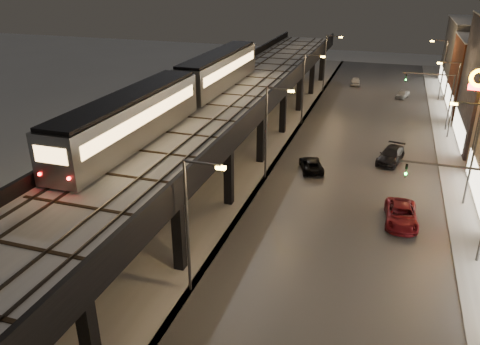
% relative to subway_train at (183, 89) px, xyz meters
% --- Properties ---
extents(road_surface, '(17.00, 120.00, 0.06)m').
position_rel_subway_train_xyz_m(road_surface, '(16.00, 4.91, -8.40)').
color(road_surface, '#46474D').
rests_on(road_surface, ground).
extents(sidewalk_right, '(4.00, 120.00, 0.14)m').
position_rel_subway_train_xyz_m(sidewalk_right, '(26.00, 4.91, -8.36)').
color(sidewalk_right, '#9FA1A8').
rests_on(sidewalk_right, ground).
extents(under_viaduct_pavement, '(11.00, 120.00, 0.06)m').
position_rel_subway_train_xyz_m(under_viaduct_pavement, '(2.50, 4.91, -8.40)').
color(under_viaduct_pavement, '#9FA1A8').
rests_on(under_viaduct_pavement, ground).
extents(elevated_viaduct, '(9.00, 100.00, 6.30)m').
position_rel_subway_train_xyz_m(elevated_viaduct, '(2.50, 1.75, -2.82)').
color(elevated_viaduct, black).
rests_on(elevated_viaduct, ground).
extents(viaduct_trackbed, '(8.40, 100.00, 0.32)m').
position_rel_subway_train_xyz_m(viaduct_trackbed, '(2.49, 1.88, -2.05)').
color(viaduct_trackbed, '#B2B7C1').
rests_on(viaduct_trackbed, elevated_viaduct).
extents(viaduct_parapet_streetside, '(0.30, 100.00, 1.10)m').
position_rel_subway_train_xyz_m(viaduct_parapet_streetside, '(6.85, 1.91, -1.58)').
color(viaduct_parapet_streetside, black).
rests_on(viaduct_parapet_streetside, elevated_viaduct).
extents(viaduct_parapet_far, '(0.30, 100.00, 1.10)m').
position_rel_subway_train_xyz_m(viaduct_parapet_far, '(-1.85, 1.91, -1.58)').
color(viaduct_parapet_far, black).
rests_on(viaduct_parapet_far, elevated_viaduct).
extents(streetlight_left_1, '(2.57, 0.28, 9.00)m').
position_rel_subway_train_xyz_m(streetlight_left_1, '(8.07, -17.09, -3.20)').
color(streetlight_left_1, '#38383A').
rests_on(streetlight_left_1, ground).
extents(streetlight_left_2, '(2.57, 0.28, 9.00)m').
position_rel_subway_train_xyz_m(streetlight_left_2, '(8.07, 0.91, -3.20)').
color(streetlight_left_2, '#38383A').
rests_on(streetlight_left_2, ground).
extents(streetlight_right_2, '(2.56, 0.28, 9.00)m').
position_rel_subway_train_xyz_m(streetlight_right_2, '(25.23, 0.91, -3.20)').
color(streetlight_right_2, '#38383A').
rests_on(streetlight_right_2, ground).
extents(streetlight_left_3, '(2.57, 0.28, 9.00)m').
position_rel_subway_train_xyz_m(streetlight_left_3, '(8.07, 18.91, -3.20)').
color(streetlight_left_3, '#38383A').
rests_on(streetlight_left_3, ground).
extents(streetlight_right_3, '(2.56, 0.28, 9.00)m').
position_rel_subway_train_xyz_m(streetlight_right_3, '(25.23, 18.91, -3.20)').
color(streetlight_right_3, '#38383A').
rests_on(streetlight_right_3, ground).
extents(streetlight_left_4, '(2.57, 0.28, 9.00)m').
position_rel_subway_train_xyz_m(streetlight_left_4, '(8.07, 36.91, -3.20)').
color(streetlight_left_4, '#38383A').
rests_on(streetlight_left_4, ground).
extents(streetlight_right_4, '(2.56, 0.28, 9.00)m').
position_rel_subway_train_xyz_m(streetlight_right_4, '(25.23, 36.91, -3.20)').
color(streetlight_right_4, '#38383A').
rests_on(streetlight_right_4, ground).
extents(traffic_light_rig_a, '(6.10, 0.34, 7.00)m').
position_rel_subway_train_xyz_m(traffic_light_rig_a, '(24.34, -8.09, -3.94)').
color(traffic_light_rig_a, '#38383A').
rests_on(traffic_light_rig_a, ground).
extents(traffic_light_rig_b, '(6.10, 0.34, 7.00)m').
position_rel_subway_train_xyz_m(traffic_light_rig_b, '(24.34, 21.91, -3.94)').
color(traffic_light_rig_b, '#38383A').
rests_on(traffic_light_rig_b, ground).
extents(subway_train, '(3.05, 37.25, 3.65)m').
position_rel_subway_train_xyz_m(subway_train, '(0.00, 0.00, 0.00)').
color(subway_train, gray).
rests_on(subway_train, viaduct_trackbed).
extents(car_mid_silver, '(3.34, 4.81, 1.22)m').
position_rel_subway_train_xyz_m(car_mid_silver, '(11.70, 4.17, -7.82)').
color(car_mid_silver, black).
rests_on(car_mid_silver, ground).
extents(car_far_white, '(1.92, 4.11, 1.36)m').
position_rel_subway_train_xyz_m(car_far_white, '(12.41, 43.25, -7.75)').
color(car_far_white, silver).
rests_on(car_far_white, ground).
extents(car_onc_dark, '(2.72, 5.41, 1.47)m').
position_rel_subway_train_xyz_m(car_onc_dark, '(20.38, -4.16, -7.70)').
color(car_onc_dark, maroon).
rests_on(car_onc_dark, ground).
extents(car_onc_white, '(3.14, 5.44, 1.48)m').
position_rel_subway_train_xyz_m(car_onc_white, '(19.21, 8.90, -7.69)').
color(car_onc_white, black).
rests_on(car_onc_white, ground).
extents(car_onc_red, '(2.35, 3.85, 1.23)m').
position_rel_subway_train_xyz_m(car_onc_red, '(20.24, 36.65, -7.82)').
color(car_onc_red, '#9DA3AC').
rests_on(car_onc_red, ground).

